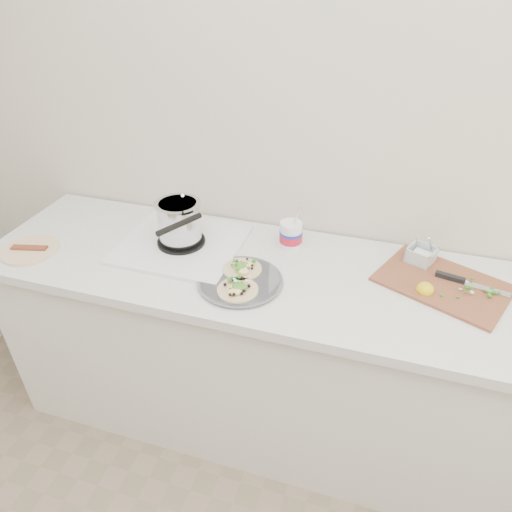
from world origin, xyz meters
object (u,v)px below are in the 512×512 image
(bacon_plate, at_px, (30,250))
(cutboard, at_px, (443,279))
(taco_plate, at_px, (240,279))
(stove, at_px, (180,229))
(tub, at_px, (292,233))

(bacon_plate, bearing_deg, cutboard, 9.54)
(taco_plate, bearing_deg, stove, 151.33)
(tub, xyz_separation_m, cutboard, (0.58, -0.08, -0.05))
(stove, relative_size, bacon_plate, 2.15)
(cutboard, height_order, bacon_plate, cutboard)
(taco_plate, bearing_deg, cutboard, 17.14)
(stove, distance_m, taco_plate, 0.36)
(tub, height_order, cutboard, tub)
(tub, bearing_deg, stove, -163.76)
(tub, xyz_separation_m, bacon_plate, (-1.00, -0.34, -0.06))
(stove, distance_m, bacon_plate, 0.61)
(taco_plate, bearing_deg, bacon_plate, -176.83)
(taco_plate, height_order, bacon_plate, taco_plate)
(stove, bearing_deg, tub, 16.48)
(tub, relative_size, bacon_plate, 0.94)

